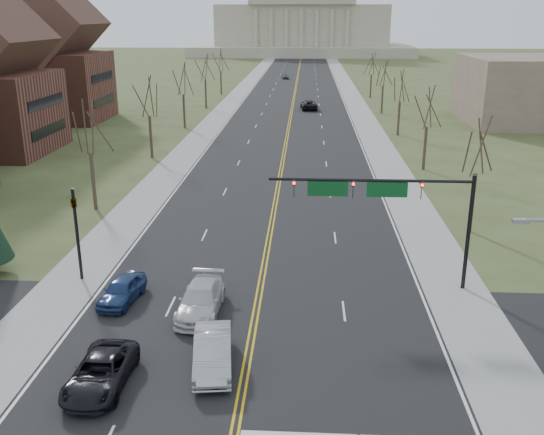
# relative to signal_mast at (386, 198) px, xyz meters

# --- Properties ---
(ground) EXTENTS (600.00, 600.00, 0.00)m
(ground) POSITION_rel_signal_mast_xyz_m (-7.45, -13.50, -5.76)
(ground) COLOR #404A25
(ground) RESTS_ON ground
(road) EXTENTS (20.00, 380.00, 0.01)m
(road) POSITION_rel_signal_mast_xyz_m (-7.45, 96.50, -5.76)
(road) COLOR black
(road) RESTS_ON ground
(cross_road) EXTENTS (120.00, 14.00, 0.01)m
(cross_road) POSITION_rel_signal_mast_xyz_m (-7.45, -7.50, -5.76)
(cross_road) COLOR black
(cross_road) RESTS_ON ground
(sidewalk_left) EXTENTS (4.00, 380.00, 0.03)m
(sidewalk_left) POSITION_rel_signal_mast_xyz_m (-19.45, 96.50, -5.75)
(sidewalk_left) COLOR gray
(sidewalk_left) RESTS_ON ground
(sidewalk_right) EXTENTS (4.00, 380.00, 0.03)m
(sidewalk_right) POSITION_rel_signal_mast_xyz_m (4.55, 96.50, -5.75)
(sidewalk_right) COLOR gray
(sidewalk_right) RESTS_ON ground
(center_line) EXTENTS (0.42, 380.00, 0.01)m
(center_line) POSITION_rel_signal_mast_xyz_m (-7.45, 96.50, -5.75)
(center_line) COLOR gold
(center_line) RESTS_ON road
(edge_line_left) EXTENTS (0.15, 380.00, 0.01)m
(edge_line_left) POSITION_rel_signal_mast_xyz_m (-17.25, 96.50, -5.75)
(edge_line_left) COLOR silver
(edge_line_left) RESTS_ON road
(edge_line_right) EXTENTS (0.15, 380.00, 0.01)m
(edge_line_right) POSITION_rel_signal_mast_xyz_m (2.35, 96.50, -5.75)
(edge_line_right) COLOR silver
(edge_line_right) RESTS_ON road
(capitol) EXTENTS (90.00, 60.00, 50.00)m
(capitol) POSITION_rel_signal_mast_xyz_m (-7.45, 236.41, 8.44)
(capitol) COLOR beige
(capitol) RESTS_ON ground
(signal_mast) EXTENTS (12.12, 0.44, 7.20)m
(signal_mast) POSITION_rel_signal_mast_xyz_m (0.00, 0.00, 0.00)
(signal_mast) COLOR black
(signal_mast) RESTS_ON ground
(signal_left) EXTENTS (0.32, 0.36, 6.00)m
(signal_left) POSITION_rel_signal_mast_xyz_m (-18.95, 0.00, -2.05)
(signal_left) COLOR black
(signal_left) RESTS_ON ground
(tree_r_0) EXTENTS (3.74, 3.74, 8.50)m
(tree_r_0) POSITION_rel_signal_mast_xyz_m (8.05, 10.50, 0.79)
(tree_r_0) COLOR #342A1F
(tree_r_0) RESTS_ON ground
(tree_l_0) EXTENTS (3.96, 3.96, 9.00)m
(tree_l_0) POSITION_rel_signal_mast_xyz_m (-22.95, 14.50, 1.18)
(tree_l_0) COLOR #342A1F
(tree_l_0) RESTS_ON ground
(tree_r_1) EXTENTS (3.74, 3.74, 8.50)m
(tree_r_1) POSITION_rel_signal_mast_xyz_m (8.05, 30.50, 0.79)
(tree_r_1) COLOR #342A1F
(tree_r_1) RESTS_ON ground
(tree_l_1) EXTENTS (3.96, 3.96, 9.00)m
(tree_l_1) POSITION_rel_signal_mast_xyz_m (-22.95, 34.50, 1.18)
(tree_l_1) COLOR #342A1F
(tree_l_1) RESTS_ON ground
(tree_r_2) EXTENTS (3.74, 3.74, 8.50)m
(tree_r_2) POSITION_rel_signal_mast_xyz_m (8.05, 50.50, 0.79)
(tree_r_2) COLOR #342A1F
(tree_r_2) RESTS_ON ground
(tree_l_2) EXTENTS (3.96, 3.96, 9.00)m
(tree_l_2) POSITION_rel_signal_mast_xyz_m (-22.95, 54.50, 1.18)
(tree_l_2) COLOR #342A1F
(tree_l_2) RESTS_ON ground
(tree_r_3) EXTENTS (3.74, 3.74, 8.50)m
(tree_r_3) POSITION_rel_signal_mast_xyz_m (8.05, 70.50, 0.79)
(tree_r_3) COLOR #342A1F
(tree_r_3) RESTS_ON ground
(tree_l_3) EXTENTS (3.96, 3.96, 9.00)m
(tree_l_3) POSITION_rel_signal_mast_xyz_m (-22.95, 74.50, 1.18)
(tree_l_3) COLOR #342A1F
(tree_l_3) RESTS_ON ground
(tree_r_4) EXTENTS (3.74, 3.74, 8.50)m
(tree_r_4) POSITION_rel_signal_mast_xyz_m (8.05, 90.50, 0.79)
(tree_r_4) COLOR #342A1F
(tree_r_4) RESTS_ON ground
(tree_l_4) EXTENTS (3.96, 3.96, 9.00)m
(tree_l_4) POSITION_rel_signal_mast_xyz_m (-22.95, 94.50, 1.18)
(tree_l_4) COLOR #342A1F
(tree_l_4) RESTS_ON ground
(bldg_left_far) EXTENTS (17.10, 14.28, 23.25)m
(bldg_left_far) POSITION_rel_signal_mast_xyz_m (-45.44, 60.50, 3.78)
(bldg_left_far) COLOR brown
(bldg_left_far) RESTS_ON ground
(car_sb_inner_lead) EXTENTS (2.39, 5.20, 1.65)m
(car_sb_inner_lead) POSITION_rel_signal_mast_xyz_m (-9.03, -9.67, -4.92)
(car_sb_inner_lead) COLOR #A7A8AF
(car_sb_inner_lead) RESTS_ON road
(car_sb_outer_lead) EXTENTS (2.45, 5.21, 1.44)m
(car_sb_outer_lead) POSITION_rel_signal_mast_xyz_m (-13.85, -11.54, -5.03)
(car_sb_outer_lead) COLOR black
(car_sb_outer_lead) RESTS_ON road
(car_sb_inner_second) EXTENTS (2.33, 5.56, 1.60)m
(car_sb_inner_second) POSITION_rel_signal_mast_xyz_m (-10.54, -4.17, -4.95)
(car_sb_inner_second) COLOR silver
(car_sb_inner_second) RESTS_ON road
(car_sb_outer_second) EXTENTS (2.27, 4.47, 1.46)m
(car_sb_outer_second) POSITION_rel_signal_mast_xyz_m (-15.39, -3.01, -5.02)
(car_sb_outer_second) COLOR navy
(car_sb_outer_second) RESTS_ON road
(car_far_nb) EXTENTS (3.23, 6.11, 1.64)m
(car_far_nb) POSITION_rel_signal_mast_xyz_m (-4.41, 74.25, -4.93)
(car_far_nb) COLOR black
(car_far_nb) RESTS_ON road
(car_far_sb) EXTENTS (2.03, 4.16, 1.37)m
(car_far_sb) POSITION_rel_signal_mast_xyz_m (-10.62, 128.71, -5.07)
(car_far_sb) COLOR #575960
(car_far_sb) RESTS_ON road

